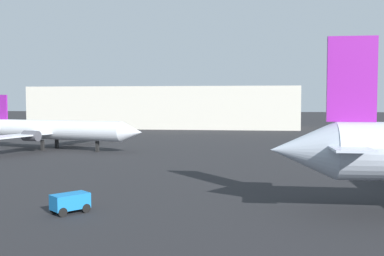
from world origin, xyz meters
name	(u,v)px	position (x,y,z in m)	size (l,w,h in m)	color
airplane_on_taxiway	(54,130)	(-25.57, 54.71, 3.02)	(29.52, 25.44, 8.45)	silver
baggage_cart	(70,202)	(-7.76, 17.24, 0.76)	(2.56, 2.66, 1.30)	#1972BF
terminal_building	(166,107)	(-19.37, 114.66, 5.64)	(72.35, 21.16, 11.27)	beige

